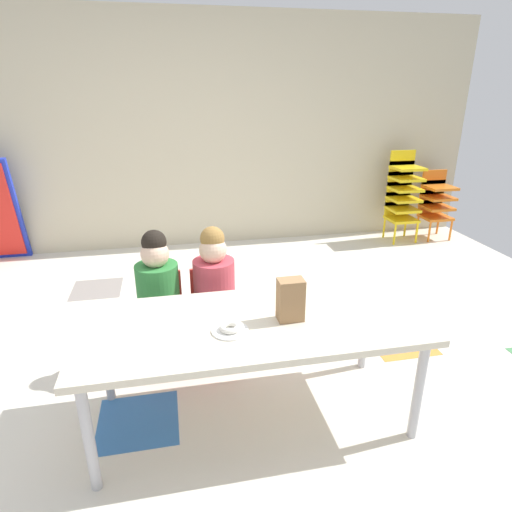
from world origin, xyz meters
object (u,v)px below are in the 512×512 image
Objects in this scene: kid_chair_orange_stack at (436,200)px; donut_powdered_on_plate at (230,327)px; paper_plate_near_edge at (230,331)px; seated_child_near_camera at (158,288)px; seated_child_middle_seat at (214,283)px; craft_table at (253,329)px; paper_bag_brown at (291,300)px; kid_chair_yellow_stack at (403,192)px.

kid_chair_orange_stack reaches higher than donut_powdered_on_plate.
paper_plate_near_edge is (-2.87, -2.70, 0.15)m from kid_chair_orange_stack.
paper_plate_near_edge is at bearing -62.82° from seated_child_near_camera.
seated_child_near_camera is 0.35m from seated_child_middle_seat.
kid_chair_orange_stack is at bearing 32.14° from seated_child_near_camera.
craft_table is 1.89× the size of seated_child_near_camera.
paper_bag_brown is (0.19, -0.02, 0.16)m from craft_table.
craft_table is at bearing -131.23° from kid_chair_yellow_stack.
seated_child_near_camera is at bearing 117.18° from donut_powdered_on_plate.
seated_child_near_camera is at bearing 180.00° from seated_child_middle_seat.
craft_table is 0.77m from seated_child_near_camera.
seated_child_middle_seat is (-0.13, 0.60, 0.00)m from craft_table.
kid_chair_orange_stack is (0.44, -0.00, -0.12)m from kid_chair_yellow_stack.
kid_chair_orange_stack is 3.68m from paper_bag_brown.
donut_powdered_on_plate reaches higher than paper_plate_near_edge.
kid_chair_yellow_stack is 0.46m from kid_chair_orange_stack.
kid_chair_yellow_stack is 4.73× the size of paper_bag_brown.
seated_child_middle_seat is at bearing 117.11° from paper_bag_brown.
seated_child_middle_seat is 0.88× the size of kid_chair_yellow_stack.
kid_chair_orange_stack is at bearing 43.32° from paper_plate_near_edge.
seated_child_middle_seat reaches higher than kid_chair_orange_stack.
donut_powdered_on_plate is at bearing 0.00° from paper_plate_near_edge.
kid_chair_orange_stack is at bearing -0.06° from kid_chair_yellow_stack.
paper_bag_brown is at bearing -128.54° from kid_chair_yellow_stack.
seated_child_near_camera is 0.88× the size of kid_chair_yellow_stack.
kid_chair_orange_stack reaches higher than paper_plate_near_edge.
donut_powdered_on_plate is at bearing -147.06° from craft_table.
kid_chair_yellow_stack is 1.30× the size of kid_chair_orange_stack.
seated_child_middle_seat is 0.69m from donut_powdered_on_plate.
paper_bag_brown is 1.22× the size of paper_plate_near_edge.
kid_chair_yellow_stack is at bearing 36.08° from seated_child_near_camera.
seated_child_near_camera reaches higher than craft_table.
paper_plate_near_edge is at bearing -147.06° from craft_table.
paper_plate_near_edge is at bearing -131.88° from kid_chair_yellow_stack.
seated_child_near_camera is 5.10× the size of paper_plate_near_edge.
paper_bag_brown is 0.34m from paper_plate_near_edge.
paper_bag_brown reaches higher than craft_table.
paper_plate_near_edge is (-0.32, -0.06, -0.11)m from paper_bag_brown.
paper_bag_brown is 2.12× the size of donut_powdered_on_plate.
kid_chair_yellow_stack is (2.43, 2.02, 0.02)m from seated_child_middle_seat.
paper_plate_near_edge is at bearing -169.70° from paper_bag_brown.
paper_bag_brown is at bearing -133.95° from kid_chair_orange_stack.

